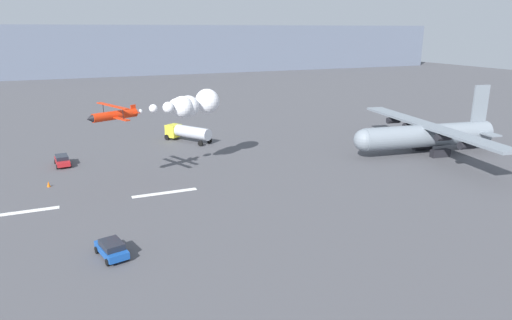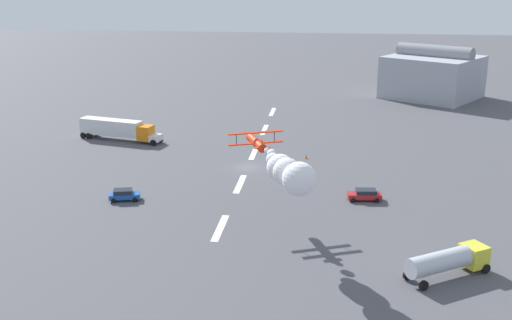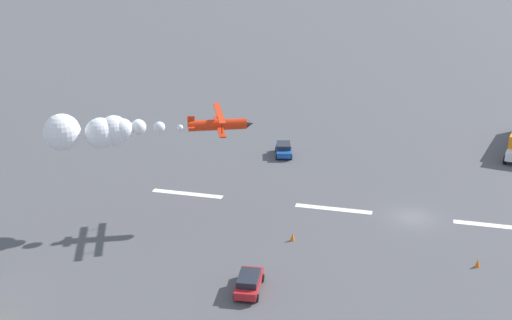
{
  "view_description": "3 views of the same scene",
  "coord_description": "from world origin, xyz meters",
  "px_view_note": "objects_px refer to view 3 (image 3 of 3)",
  "views": [
    {
      "loc": [
        14.34,
        -52.79,
        19.51
      ],
      "look_at": [
        36.34,
        0.0,
        2.88
      ],
      "focal_mm": 31.65,
      "sensor_mm": 36.0,
      "label": 1
    },
    {
      "loc": [
        91.66,
        12.67,
        29.54
      ],
      "look_at": [
        19.28,
        3.72,
        7.2
      ],
      "focal_mm": 43.53,
      "sensor_mm": 36.0,
      "label": 2
    },
    {
      "loc": [
        -0.23,
        65.21,
        30.19
      ],
      "look_at": [
        16.8,
        -1.83,
        3.95
      ],
      "focal_mm": 48.47,
      "sensor_mm": 36.0,
      "label": 3
    }
  ],
  "objects_px": {
    "stunt_biplane_red": "(102,131)",
    "traffic_cone_far": "(293,237)",
    "airport_staff_sedan": "(249,282)",
    "followme_car_yellow": "(284,149)",
    "traffic_cone_near": "(478,263)"
  },
  "relations": [
    {
      "from": "airport_staff_sedan",
      "to": "traffic_cone_far",
      "type": "relative_size",
      "value": 6.16
    },
    {
      "from": "stunt_biplane_red",
      "to": "traffic_cone_far",
      "type": "distance_m",
      "value": 20.75
    },
    {
      "from": "stunt_biplane_red",
      "to": "traffic_cone_near",
      "type": "xyz_separation_m",
      "value": [
        -35.37,
        0.73,
        -9.02
      ]
    },
    {
      "from": "airport_staff_sedan",
      "to": "stunt_biplane_red",
      "type": "bearing_deg",
      "value": -29.03
    },
    {
      "from": "traffic_cone_far",
      "to": "followme_car_yellow",
      "type": "bearing_deg",
      "value": -75.8
    },
    {
      "from": "airport_staff_sedan",
      "to": "traffic_cone_far",
      "type": "bearing_deg",
      "value": -100.05
    },
    {
      "from": "followme_car_yellow",
      "to": "traffic_cone_far",
      "type": "xyz_separation_m",
      "value": [
        -5.67,
        22.41,
        -0.44
      ]
    },
    {
      "from": "stunt_biplane_red",
      "to": "traffic_cone_far",
      "type": "relative_size",
      "value": 24.93
    },
    {
      "from": "traffic_cone_near",
      "to": "traffic_cone_far",
      "type": "distance_m",
      "value": 16.7
    },
    {
      "from": "traffic_cone_near",
      "to": "traffic_cone_far",
      "type": "xyz_separation_m",
      "value": [
        16.68,
        -0.91,
        0.0
      ]
    },
    {
      "from": "traffic_cone_far",
      "to": "airport_staff_sedan",
      "type": "bearing_deg",
      "value": 79.95
    },
    {
      "from": "stunt_biplane_red",
      "to": "followme_car_yellow",
      "type": "bearing_deg",
      "value": -119.95
    },
    {
      "from": "followme_car_yellow",
      "to": "traffic_cone_far",
      "type": "relative_size",
      "value": 5.8
    },
    {
      "from": "followme_car_yellow",
      "to": "traffic_cone_near",
      "type": "xyz_separation_m",
      "value": [
        -22.35,
        23.32,
        -0.44
      ]
    },
    {
      "from": "airport_staff_sedan",
      "to": "traffic_cone_near",
      "type": "relative_size",
      "value": 6.16
    }
  ]
}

